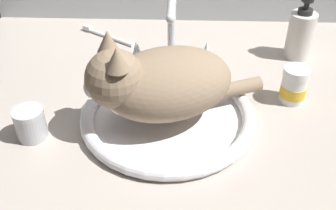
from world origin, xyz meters
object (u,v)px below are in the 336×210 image
at_px(cat, 156,83).
at_px(metal_jar, 30,124).
at_px(pill_bottle, 294,86).
at_px(toothbrush, 106,36).
at_px(faucet, 171,40).
at_px(soap_pump_bottle, 300,34).
at_px(sink_basin, 168,115).

distance_m(cat, metal_jar, 0.26).
bearing_deg(metal_jar, pill_bottle, 14.85).
relative_size(metal_jar, pill_bottle, 0.79).
distance_m(cat, toothbrush, 0.42).
height_order(metal_jar, pill_bottle, pill_bottle).
distance_m(faucet, soap_pump_bottle, 0.33).
relative_size(pill_bottle, toothbrush, 0.53).
bearing_deg(pill_bottle, faucet, 152.58).
xyz_separation_m(pill_bottle, toothbrush, (-0.47, 0.29, -0.03)).
bearing_deg(sink_basin, faucet, 90.00).
distance_m(metal_jar, pill_bottle, 0.56).
height_order(cat, pill_bottle, cat).
xyz_separation_m(soap_pump_bottle, toothbrush, (-0.52, 0.08, -0.06)).
height_order(metal_jar, soap_pump_bottle, soap_pump_bottle).
bearing_deg(sink_basin, metal_jar, -166.97).
bearing_deg(toothbrush, metal_jar, -100.47).
relative_size(soap_pump_bottle, toothbrush, 1.04).
bearing_deg(pill_bottle, metal_jar, -165.15).
relative_size(cat, pill_bottle, 4.39).
xyz_separation_m(metal_jar, pill_bottle, (0.55, 0.14, 0.01)).
relative_size(soap_pump_bottle, pill_bottle, 1.97).
xyz_separation_m(faucet, cat, (-0.02, -0.23, 0.03)).
height_order(sink_basin, cat, cat).
relative_size(sink_basin, metal_jar, 5.57).
bearing_deg(soap_pump_bottle, faucet, -169.85).
height_order(metal_jar, toothbrush, metal_jar).
xyz_separation_m(cat, pill_bottle, (0.30, 0.09, -0.06)).
xyz_separation_m(sink_basin, toothbrush, (-0.19, 0.37, -0.01)).
bearing_deg(soap_pump_bottle, sink_basin, -139.23).
bearing_deg(faucet, soap_pump_bottle, 10.15).
bearing_deg(sink_basin, toothbrush, 117.35).
xyz_separation_m(faucet, soap_pump_bottle, (0.33, 0.06, -0.01)).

